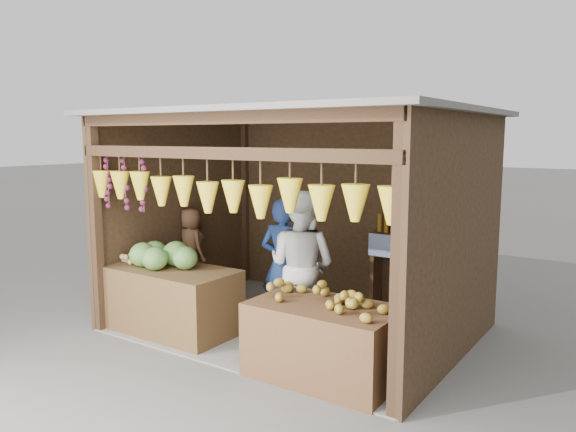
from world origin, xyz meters
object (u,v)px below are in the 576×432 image
Objects in this scene: counter_left at (170,300)px; man_standing at (284,266)px; counter_right at (324,342)px; woman_standing at (302,266)px; vendor_seated at (191,246)px.

counter_left is 1.02× the size of man_standing.
counter_right is 0.83× the size of woman_standing.
woman_standing is 2.11m from vendor_seated.
counter_left is 1.45m from man_standing.
man_standing is (-1.08, 0.88, 0.45)m from counter_right.
vendor_seated is at bearing -10.34° from woman_standing.
vendor_seated is at bearing 120.90° from counter_left.
woman_standing is (0.31, -0.09, 0.05)m from man_standing.
man_standing is 0.33m from woman_standing.
vendor_seated is (-0.61, 1.02, 0.43)m from counter_left.
man_standing is at bearing 140.97° from counter_right.
counter_left is 1.16× the size of counter_right.
counter_left is 1.55× the size of vendor_seated.
counter_left is 1.69m from woman_standing.
vendor_seated reaches higher than counter_left.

